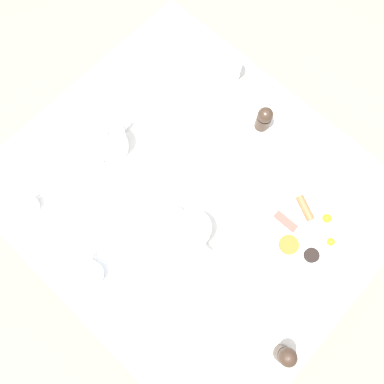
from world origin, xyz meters
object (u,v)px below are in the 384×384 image
Objects in this scene: breakfast_plate at (307,232)px; teapot_near at (110,141)px; knife_by_plate at (199,109)px; spoon_for_tea at (171,48)px; pepper_grinder at (264,118)px; teacup_with_saucer_left at (91,273)px; teapot_far at (192,230)px; water_glass_tall at (230,67)px; napkin_folded at (199,327)px; fork_by_plate at (242,174)px; salt_grinder at (286,356)px; creamer_jug at (29,204)px.

teapot_near is (-0.22, 0.68, 0.04)m from breakfast_plate.
knife_by_plate is (0.31, -0.12, -0.05)m from teapot_near.
spoon_for_tea is (0.20, 0.81, -0.01)m from breakfast_plate.
knife_by_plate is at bearing 116.59° from pepper_grinder.
spoon_for_tea is at bearing 88.48° from pepper_grinder.
knife_by_plate is (0.65, 0.15, -0.02)m from teacup_with_saucer_left.
breakfast_plate is at bearing -99.03° from knife_by_plate.
teapot_far is 2.10× the size of water_glass_tall.
teapot_far is at bearing 74.85° from teapot_near.
teapot_near is 0.53m from pepper_grinder.
water_glass_tall is at bearing 35.63° from napkin_folded.
breakfast_plate is 2.10× the size of spoon_for_tea.
teapot_near is at bearing 159.09° from knife_by_plate.
pepper_grinder is (0.76, -0.06, 0.03)m from teacup_with_saucer_left.
teapot_far is 1.05× the size of knife_by_plate.
breakfast_plate is 0.71m from teapot_near.
salt_grinder is at bearing -127.22° from fork_by_plate.
water_glass_tall is 0.96m from salt_grinder.
salt_grinder is at bearing -118.89° from spoon_for_tea.
teapot_far is 1.46× the size of spoon_for_tea.
salt_grinder is (0.21, -0.89, 0.03)m from creamer_jug.
pepper_grinder is at bearing 61.64° from breakfast_plate.
salt_grinder is at bearing -63.85° from napkin_folded.
pepper_grinder reaches higher than teacup_with_saucer_left.
spoon_for_tea is at bearing 49.02° from napkin_folded.
teacup_with_saucer_left is (-0.57, 0.41, 0.02)m from breakfast_plate.
fork_by_plate and knife_by_plate have the same top height.
creamer_jug is at bearing -136.14° from teapot_far.
water_glass_tall is at bearing 157.32° from teapot_near.
knife_by_plate is at bearing 140.12° from teapot_far.
pepper_grinder is at bearing 110.81° from teapot_far.
teapot_near is 0.41m from teapot_far.
spoon_for_tea is (0.11, 0.25, -0.00)m from knife_by_plate.
napkin_folded is (-0.64, -0.30, -0.05)m from pepper_grinder.
fork_by_plate is at bearing -12.34° from teacup_with_saucer_left.
salt_grinder is (-0.12, -0.85, 0.00)m from teapot_near.
teapot_near is 1.93× the size of salt_grinder.
napkin_folded is at bearing -155.25° from pepper_grinder.
napkin_folded is at bearing 59.15° from teapot_near.
teapot_far is at bearing -56.56° from creamer_jug.
salt_grinder is at bearing -135.27° from pepper_grinder.
teapot_near is 0.34m from knife_by_plate.
spoon_for_tea is (0.43, 0.13, -0.05)m from teapot_near.
creamer_jug reaches higher than napkin_folded.
breakfast_plate is 0.91m from creamer_jug.
pepper_grinder is 0.46m from spoon_for_tea.
teapot_near is 0.43m from teacup_with_saucer_left.
teacup_with_saucer_left is 0.85m from water_glass_tall.
water_glass_tall is 0.18m from knife_by_plate.
water_glass_tall is (0.83, 0.16, 0.02)m from teacup_with_saucer_left.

